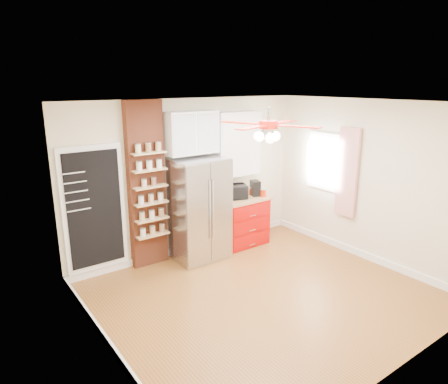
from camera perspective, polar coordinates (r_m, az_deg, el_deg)
floor at (r=5.96m, az=5.65°, el=-14.37°), size 4.50×4.50×0.00m
ceiling at (r=5.18m, az=6.45°, el=12.53°), size 4.50×4.50×0.00m
wall_back at (r=6.98m, az=-4.98°, el=2.09°), size 4.50×0.02×2.70m
wall_front at (r=4.25m, az=24.49°, el=-8.24°), size 4.50×0.02×2.70m
wall_left at (r=4.33m, az=-16.96°, el=-7.02°), size 0.02×4.00×2.70m
wall_right at (r=7.08m, az=19.75°, el=1.41°), size 0.02×4.00×2.70m
chalkboard at (r=6.34m, az=-18.03°, el=-2.36°), size 0.95×0.05×1.95m
brick_pillar at (r=6.52m, az=-11.02°, el=0.91°), size 0.60×0.16×2.70m
fridge at (r=6.77m, az=-3.63°, el=-2.46°), size 0.90×0.70×1.75m
upper_glass_cabinet at (r=6.66m, az=-4.73°, el=8.46°), size 0.90×0.35×0.70m
red_cabinet at (r=7.48m, az=2.51°, el=-4.11°), size 0.94×0.64×0.90m
upper_shelf_unit at (r=7.26m, az=1.81°, el=6.89°), size 0.90×0.30×1.15m
window at (r=7.55m, az=14.20°, el=4.24°), size 0.04×0.75×1.05m
curtain at (r=7.19m, az=17.22°, el=2.67°), size 0.06×0.40×1.55m
ceiling_fan at (r=5.20m, az=6.36°, el=9.49°), size 1.40×1.40×0.44m
toaster_oven at (r=7.24m, az=1.37°, el=0.02°), size 0.54×0.45×0.26m
coffee_maker at (r=7.47m, az=4.48°, el=0.56°), size 0.20×0.25×0.28m
canister_left at (r=7.43m, az=5.59°, el=-0.15°), size 0.14×0.14×0.13m
canister_right at (r=7.54m, az=4.06°, el=0.11°), size 0.12×0.12×0.13m
pantry_jar_oats at (r=6.34m, az=-11.35°, el=1.24°), size 0.09×0.09×0.12m
pantry_jar_beans at (r=6.42m, az=-10.03°, el=1.46°), size 0.10×0.10×0.12m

